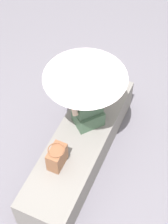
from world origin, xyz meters
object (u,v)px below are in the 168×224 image
(person_seated, at_px, (88,102))
(magazine, at_px, (108,95))
(parasol, at_px, (85,70))
(handbag_black, at_px, (57,157))

(person_seated, bearing_deg, magazine, 171.57)
(parasol, xyz_separation_m, handbag_black, (0.70, -0.04, -0.77))
(person_seated, xyz_separation_m, handbag_black, (0.70, -0.08, -0.24))
(parasol, height_order, magazine, parasol)
(person_seated, height_order, handbag_black, person_seated)
(handbag_black, xyz_separation_m, magazine, (-1.21, 0.16, -0.14))
(parasol, height_order, handbag_black, parasol)
(handbag_black, distance_m, magazine, 1.23)
(parasol, relative_size, handbag_black, 3.50)
(person_seated, height_order, magazine, person_seated)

